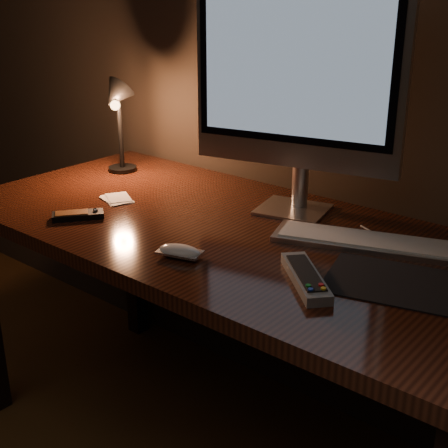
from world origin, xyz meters
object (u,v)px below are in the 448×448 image
Objects in this scene: keyboard at (368,241)px; media_remote at (78,215)px; monitor at (297,83)px; mouse at (180,253)px; desk at (245,262)px; tv_remote at (306,277)px; desk_lamp at (116,109)px.

keyboard is 3.32× the size of media_remote.
keyboard is (0.28, -0.08, -0.35)m from monitor.
monitor reaches higher than media_remote.
keyboard is 4.41× the size of mouse.
desk is 0.37m from keyboard.
tv_remote reaches higher than keyboard.
desk is 7.78× the size of tv_remote.
desk_lamp is at bearing 70.12° from media_remote.
mouse is at bearing -52.53° from desk_lamp.
monitor is (0.06, 0.14, 0.49)m from desk.
desk is at bearing 80.00° from mouse.
mouse reaches higher than keyboard.
desk_lamp is at bearing -155.51° from tv_remote.
mouse is 0.39m from media_remote.
media_remote is at bearing -132.51° from tv_remote.
desk is at bearing -127.94° from monitor.
desk_lamp reaches higher than keyboard.
mouse is 0.32× the size of desk_lamp.
monitor is 0.57m from tv_remote.
keyboard is at bearing -23.20° from desk_lamp.
desk is 0.69m from desk_lamp.
keyboard is 2.28× the size of tv_remote.
media_remote is (-0.36, -0.29, 0.14)m from desk.
desk is 2.63× the size of monitor.
media_remote is 0.69× the size of tv_remote.
desk_lamp is (-0.59, 0.07, 0.35)m from desk.
media_remote is 0.70m from tv_remote.
media_remote is 0.43× the size of desk_lamp.
tv_remote is at bearing -2.49° from mouse.
monitor is 1.30× the size of keyboard.
desk is 4.89× the size of desk_lamp.
monitor is 0.69m from media_remote.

